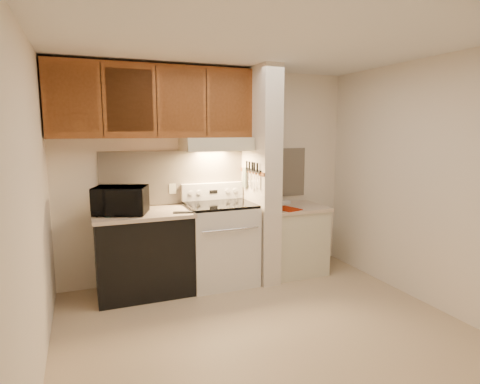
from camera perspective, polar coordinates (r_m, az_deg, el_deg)
floor at (r=3.90m, az=3.01°, el=-18.41°), size 3.60×3.60×0.00m
ceiling at (r=3.54m, az=3.36°, el=20.44°), size 3.60×3.60×0.00m
wall_back at (r=4.90m, az=-4.18°, el=2.53°), size 3.60×2.50×0.02m
wall_left at (r=3.21m, az=-27.41°, el=-1.77°), size 0.02×3.00×2.50m
wall_right at (r=4.56m, az=24.18°, el=1.30°), size 0.02×3.00×2.50m
backsplash at (r=4.89m, az=-4.14°, el=2.34°), size 2.60×0.02×0.63m
range_body at (r=4.74m, az=-2.81°, el=-7.45°), size 0.76×0.65×0.92m
oven_window at (r=4.44m, az=-1.48°, el=-8.02°), size 0.50×0.01×0.30m
oven_handle at (r=4.34m, az=-1.32°, el=-5.38°), size 0.65×0.02×0.02m
cooktop at (r=4.62m, az=-2.86°, el=-1.79°), size 0.74×0.64×0.03m
range_backguard at (r=4.87m, az=-3.94°, el=0.12°), size 0.76×0.08×0.20m
range_display at (r=4.83m, az=-3.79°, el=0.05°), size 0.10×0.01×0.04m
range_knob_left_outer at (r=4.75m, az=-7.00°, el=-0.15°), size 0.05×0.02×0.05m
range_knob_left_inner at (r=4.78m, az=-5.84°, el=-0.08°), size 0.05×0.02×0.05m
range_knob_right_inner at (r=4.89m, az=-1.77°, el=0.16°), size 0.05×0.02×0.05m
range_knob_right_outer at (r=4.92m, az=-0.68°, el=0.23°), size 0.05×0.02×0.05m
dishwasher_front at (r=4.56m, az=-13.50°, el=-8.66°), size 1.00×0.63×0.87m
left_countertop at (r=4.45m, az=-13.71°, el=-3.06°), size 1.04×0.67×0.04m
spoon_rest at (r=4.32m, az=-8.09°, el=-2.87°), size 0.22×0.12×0.01m
teal_jar at (r=4.30m, az=-18.18°, el=-2.66°), size 0.10×0.10×0.10m
outlet at (r=4.78m, az=-9.57°, el=0.45°), size 0.08×0.01×0.12m
microwave at (r=4.37m, az=-16.61°, el=-1.15°), size 0.62×0.51×0.29m
partition_pillar at (r=4.76m, az=2.96°, el=2.35°), size 0.22×0.70×2.50m
pillar_trim at (r=4.71m, az=1.68°, el=2.90°), size 0.01×0.70×0.04m
knife_strip at (r=4.66m, az=1.86°, el=3.08°), size 0.02×0.42×0.04m
knife_blade_a at (r=4.51m, az=2.57°, el=1.61°), size 0.01×0.03×0.16m
knife_handle_a at (r=4.51m, az=2.47°, el=3.53°), size 0.02×0.02×0.10m
knife_blade_b at (r=4.59m, az=2.10°, el=1.62°), size 0.01×0.04×0.18m
knife_handle_b at (r=4.59m, az=2.05°, el=3.62°), size 0.02×0.02×0.10m
knife_blade_c at (r=4.67m, az=1.71°, el=1.61°), size 0.01×0.04×0.20m
knife_handle_c at (r=4.64m, az=1.78°, el=3.68°), size 0.02×0.02×0.10m
knife_blade_d at (r=4.75m, az=1.27°, el=1.98°), size 0.01×0.04×0.16m
knife_handle_d at (r=4.72m, az=1.36°, el=3.77°), size 0.02×0.02×0.10m
knife_blade_e at (r=4.82m, az=0.94°, el=1.96°), size 0.01×0.04×0.18m
knife_handle_e at (r=4.79m, az=0.97°, el=3.85°), size 0.02×0.02×0.10m
oven_mitt at (r=4.87m, az=0.71°, el=2.07°), size 0.03×0.10×0.24m
right_cab_base at (r=5.13m, az=7.60°, el=-6.88°), size 0.70×0.60×0.81m
right_countertop at (r=5.03m, az=7.70°, el=-2.21°), size 0.74×0.64×0.04m
red_folder at (r=4.81m, az=6.71°, el=-2.39°), size 0.30×0.36×0.01m
white_box at (r=5.15m, az=6.25°, el=-1.47°), size 0.16×0.12×0.04m
range_hood at (r=4.67m, az=-3.42°, el=6.83°), size 0.78×0.44×0.15m
hood_lip at (r=4.47m, az=-2.57°, el=6.18°), size 0.78×0.04×0.06m
upper_cabinets at (r=4.55m, az=-12.13°, el=12.40°), size 2.18×0.33×0.77m
cab_door_a at (r=4.33m, az=-22.75°, el=12.12°), size 0.46×0.01×0.63m
cab_gap_a at (r=4.33m, az=-19.06°, el=12.31°), size 0.01×0.01×0.73m
cab_door_b at (r=4.35m, az=-15.40°, el=12.46°), size 0.46×0.01×0.63m
cab_gap_b at (r=4.39m, az=-11.78°, el=12.55°), size 0.01×0.01×0.73m
cab_door_c at (r=4.45m, az=-8.24°, el=12.59°), size 0.46×0.01×0.63m
cab_gap_c at (r=4.52m, az=-4.79°, el=12.59°), size 0.01×0.01×0.73m
cab_door_d at (r=4.61m, az=-1.47°, el=12.54°), size 0.46×0.01×0.63m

